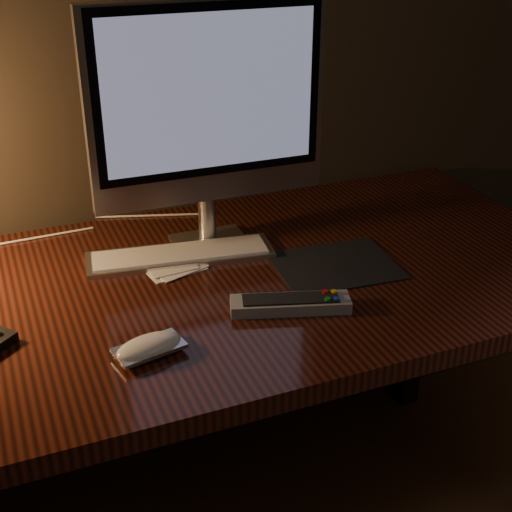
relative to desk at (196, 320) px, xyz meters
name	(u,v)px	position (x,y,z in m)	size (l,w,h in m)	color
desk	(196,320)	(0.00, 0.00, 0.00)	(1.60, 0.75, 0.75)	#40170E
monitor	(209,109)	(0.07, 0.07, 0.43)	(0.48, 0.14, 0.51)	silver
keyboard	(180,255)	(-0.01, 0.05, 0.14)	(0.39, 0.11, 0.01)	silver
mousepad	(335,265)	(0.27, -0.11, 0.13)	(0.24, 0.19, 0.00)	black
mouse	(149,349)	(-0.16, -0.27, 0.14)	(0.11, 0.06, 0.02)	white
tv_remote	(290,304)	(0.11, -0.23, 0.14)	(0.23, 0.12, 0.03)	gray
papers	(174,268)	(-0.04, 0.00, 0.13)	(0.12, 0.08, 0.01)	white
cable	(94,229)	(-0.15, 0.25, 0.13)	(0.00, 0.00, 0.57)	white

